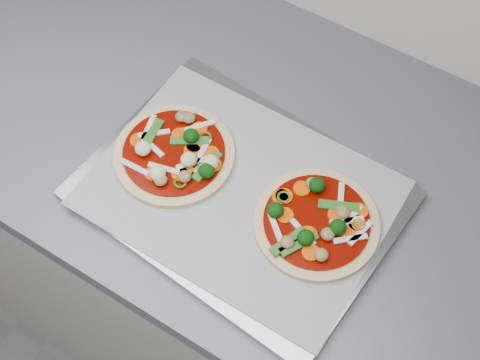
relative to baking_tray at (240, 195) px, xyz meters
The scene contains 6 objects.
base_cabinet 0.68m from the baking_tray, 169.89° to the left, with size 3.60×0.60×0.86m, color #BABAB8.
countertop 0.48m from the baking_tray, 169.89° to the left, with size 3.60×0.60×0.04m, color slate.
baking_tray is the anchor object (origin of this frame).
parchment 0.01m from the baking_tray, ahead, with size 0.42×0.30×0.00m, color #A3A3A9.
pizza_left 0.11m from the baking_tray, behind, with size 0.19×0.19×0.03m.
pizza_right 0.12m from the baking_tray, ahead, with size 0.18×0.18×0.03m.
Camera 1 is at (0.73, 0.81, 1.75)m, focal length 50.00 mm.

